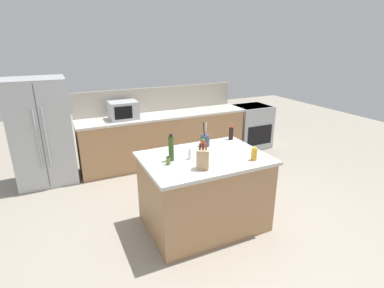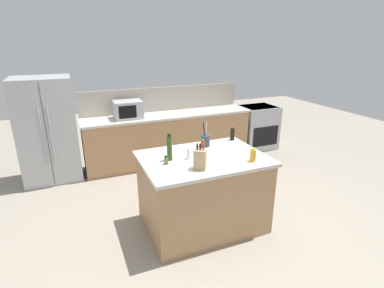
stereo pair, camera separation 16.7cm
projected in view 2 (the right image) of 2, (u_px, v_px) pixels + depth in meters
ground_plane at (202, 224)px, 3.89m from camera, size 14.00×14.00×0.00m
back_counter_run at (169, 138)px, 5.76m from camera, size 3.18×0.66×0.94m
wall_backsplash at (163, 99)px, 5.80m from camera, size 3.14×0.03×0.46m
kitchen_island at (203, 192)px, 3.73m from camera, size 1.48×1.06×0.94m
refrigerator at (48, 130)px, 4.91m from camera, size 0.89×0.75×1.71m
range_oven at (257, 127)px, 6.49m from camera, size 0.76×0.65×0.92m
microwave at (128, 109)px, 5.27m from camera, size 0.48×0.39×0.31m
knife_block at (200, 159)px, 3.21m from camera, size 0.16×0.16×0.29m
utensil_crock at (205, 140)px, 3.91m from camera, size 0.12×0.12×0.32m
salt_shaker at (188, 154)px, 3.51m from camera, size 0.04×0.04×0.12m
honey_jar at (253, 155)px, 3.44m from camera, size 0.07×0.07×0.16m
spice_jar_oregano at (166, 160)px, 3.36m from camera, size 0.05×0.05×0.10m
hot_sauce_bottle at (203, 146)px, 3.71m from camera, size 0.05×0.05×0.16m
soy_sauce_bottle at (232, 134)px, 4.15m from camera, size 0.06×0.06×0.19m
olive_oil_bottle at (170, 148)px, 3.44m from camera, size 0.06×0.06×0.32m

